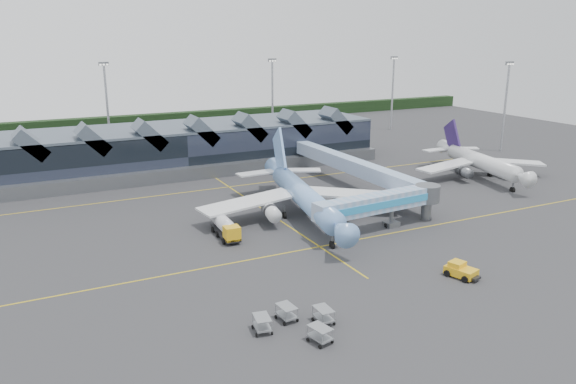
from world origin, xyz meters
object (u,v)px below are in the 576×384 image
main_airliner (302,194)px  pushback_tug (461,270)px  regional_jet (479,161)px  fuel_truck (225,226)px  jet_bridge (388,202)px

main_airliner → pushback_tug: bearing=-66.9°
regional_jet → pushback_tug: bearing=-124.5°
main_airliner → regional_jet: size_ratio=1.27×
fuel_truck → pushback_tug: fuel_truck is taller
main_airliner → regional_jet: bearing=19.6°
regional_jet → jet_bridge: (-36.23, -17.59, 0.68)m
regional_jet → fuel_truck: 60.90m
jet_bridge → pushback_tug: (-2.73, -19.03, -3.31)m
regional_jet → main_airliner: bearing=-159.3°
main_airliner → fuel_truck: bearing=-155.6°
regional_jet → pushback_tug: 53.54m
main_airliner → jet_bridge: bearing=-39.0°
jet_bridge → pushback_tug: jet_bridge is taller
main_airliner → jet_bridge: main_airliner is taller
fuel_truck → pushback_tug: bearing=-48.6°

